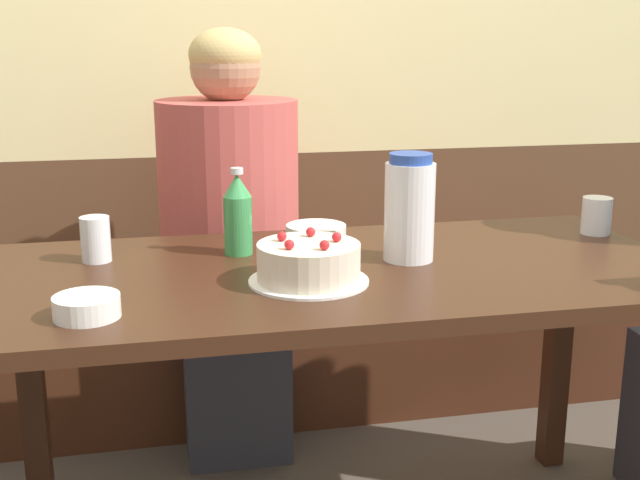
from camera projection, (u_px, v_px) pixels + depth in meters
back_wall at (266, 26)px, 2.61m from camera, size 4.80×0.04×2.50m
bench_seat at (281, 346)px, 2.66m from camera, size 2.51×0.38×0.44m
dining_table at (341, 307)px, 1.77m from camera, size 1.53×0.72×0.73m
birthday_cake at (309, 263)px, 1.63m from camera, size 0.25×0.25×0.10m
water_pitcher at (409, 209)px, 1.78m from camera, size 0.11×0.11×0.24m
soju_bottle at (238, 214)px, 1.83m from camera, size 0.07×0.07×0.20m
bowl_soup_white at (87, 307)px, 1.43m from camera, size 0.12×0.12×0.04m
bowl_rice_small at (316, 233)px, 1.96m from camera, size 0.15×0.15×0.04m
glass_water_tall at (596, 216)px, 2.03m from camera, size 0.07×0.07×0.09m
glass_tumbler_short at (96, 239)px, 1.78m from camera, size 0.07×0.07×0.10m
person_teal_shirt at (230, 246)px, 2.33m from camera, size 0.40×0.40×1.24m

